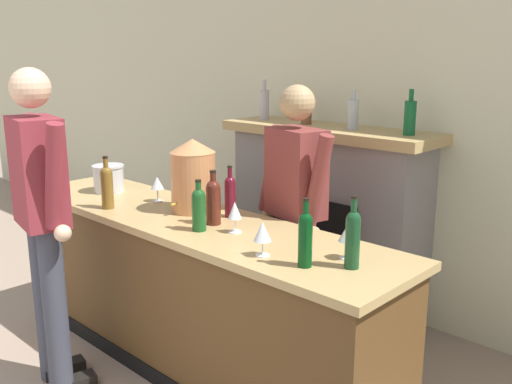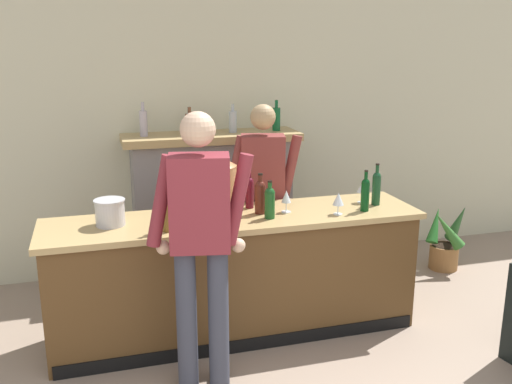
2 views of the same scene
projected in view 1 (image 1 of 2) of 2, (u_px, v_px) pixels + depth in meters
wall_back_panel at (317, 120)px, 4.45m from camera, size 12.00×0.07×2.75m
bar_counter at (191, 292)px, 3.45m from camera, size 2.82×0.68×0.95m
fireplace_stone at (326, 218)px, 4.22m from camera, size 1.64×0.52×1.69m
person_customer at (43, 219)px, 3.10m from camera, size 0.65×0.36×1.82m
person_bartender at (295, 212)px, 3.46m from camera, size 0.65×0.37×1.71m
copper_dispenser at (193, 175)px, 3.44m from camera, size 0.28×0.31×0.44m
ice_bucket_steel at (109, 178)px, 3.94m from camera, size 0.22×0.22×0.19m
wine_bottle_riesling_slim at (230, 194)px, 3.33m from camera, size 0.06×0.06×0.31m
wine_bottle_port_short at (107, 185)px, 3.51m from camera, size 0.07×0.07×0.33m
wine_bottle_rose_blush at (199, 208)px, 3.07m from camera, size 0.08×0.08×0.28m
wine_bottle_burgundy_dark at (305, 237)px, 2.55m from camera, size 0.06×0.06×0.32m
wine_bottle_cabernet_heavy at (213, 200)px, 3.19m from camera, size 0.08×0.08×0.31m
wine_bottle_merlot_tall at (353, 237)px, 2.53m from camera, size 0.07×0.07×0.33m
wine_glass_front_left at (157, 184)px, 3.68m from camera, size 0.08×0.08×0.16m
wine_glass_by_dispenser at (263, 232)px, 2.69m from camera, size 0.09×0.09×0.17m
wine_glass_front_right at (235, 212)px, 3.04m from camera, size 0.07×0.07×0.17m
wine_glass_mid_counter at (348, 234)px, 2.65m from camera, size 0.09×0.09×0.17m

